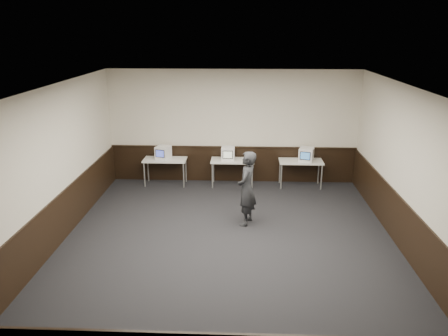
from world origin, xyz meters
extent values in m
plane|color=black|center=(0.00, 0.00, 0.00)|extent=(8.00, 8.00, 0.00)
plane|color=white|center=(0.00, 0.00, 3.20)|extent=(8.00, 8.00, 0.00)
plane|color=beige|center=(0.00, 4.00, 1.60)|extent=(7.00, 0.00, 7.00)
plane|color=beige|center=(0.00, -4.00, 1.60)|extent=(7.00, 0.00, 7.00)
plane|color=beige|center=(-3.50, 0.00, 1.60)|extent=(0.00, 8.00, 8.00)
plane|color=beige|center=(3.50, 0.00, 1.60)|extent=(0.00, 8.00, 8.00)
cube|color=black|center=(0.00, 3.98, 0.50)|extent=(6.98, 0.04, 1.00)
cube|color=black|center=(-3.48, 0.00, 0.50)|extent=(0.04, 7.98, 1.00)
cube|color=black|center=(3.48, 0.00, 0.50)|extent=(0.04, 7.98, 1.00)
cube|color=black|center=(0.00, 3.96, 1.02)|extent=(6.98, 0.06, 0.04)
cube|color=silver|center=(-1.90, 3.60, 0.73)|extent=(1.20, 0.60, 0.04)
cylinder|color=#999999|center=(-2.45, 3.35, 0.35)|extent=(0.04, 0.04, 0.71)
cylinder|color=#999999|center=(-1.35, 3.35, 0.35)|extent=(0.04, 0.04, 0.71)
cylinder|color=#999999|center=(-2.45, 3.85, 0.35)|extent=(0.04, 0.04, 0.71)
cylinder|color=#999999|center=(-1.35, 3.85, 0.35)|extent=(0.04, 0.04, 0.71)
cube|color=silver|center=(0.00, 3.60, 0.73)|extent=(1.20, 0.60, 0.04)
cylinder|color=#999999|center=(-0.55, 3.35, 0.35)|extent=(0.04, 0.04, 0.71)
cylinder|color=#999999|center=(0.55, 3.35, 0.35)|extent=(0.04, 0.04, 0.71)
cylinder|color=#999999|center=(-0.55, 3.85, 0.35)|extent=(0.04, 0.04, 0.71)
cylinder|color=#999999|center=(0.55, 3.85, 0.35)|extent=(0.04, 0.04, 0.71)
cube|color=silver|center=(1.90, 3.60, 0.73)|extent=(1.20, 0.60, 0.04)
cylinder|color=#999999|center=(1.35, 3.35, 0.35)|extent=(0.04, 0.04, 0.71)
cylinder|color=#999999|center=(2.45, 3.35, 0.35)|extent=(0.04, 0.04, 0.71)
cylinder|color=#999999|center=(1.35, 3.85, 0.35)|extent=(0.04, 0.04, 0.71)
cylinder|color=#999999|center=(2.45, 3.85, 0.35)|extent=(0.04, 0.04, 0.71)
cube|color=white|center=(-1.94, 3.63, 0.93)|extent=(0.46, 0.47, 0.36)
cube|color=black|center=(-2.00, 3.44, 0.95)|extent=(0.26, 0.10, 0.22)
cube|color=#3E4BB7|center=(-2.01, 3.43, 0.95)|extent=(0.23, 0.07, 0.18)
cube|color=white|center=(-0.13, 3.60, 0.93)|extent=(0.37, 0.39, 0.37)
cube|color=black|center=(-0.13, 3.41, 0.95)|extent=(0.28, 0.02, 0.22)
cube|color=beige|center=(-0.13, 3.40, 0.95)|extent=(0.24, 0.01, 0.18)
cube|color=white|center=(2.03, 3.55, 0.94)|extent=(0.48, 0.49, 0.38)
cube|color=black|center=(1.97, 3.36, 0.96)|extent=(0.28, 0.10, 0.23)
cube|color=teal|center=(1.97, 3.35, 0.96)|extent=(0.24, 0.07, 0.19)
imported|color=black|center=(0.38, 1.06, 0.85)|extent=(0.56, 0.71, 1.70)
camera|label=1|loc=(0.26, -8.05, 4.26)|focal=35.00mm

